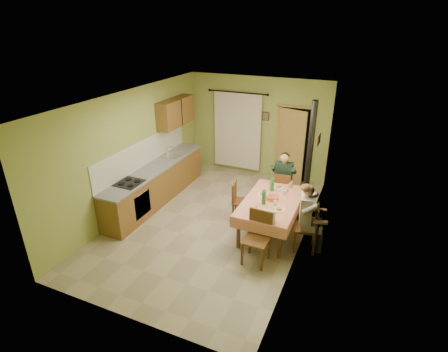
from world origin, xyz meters
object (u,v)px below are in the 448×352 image
at_px(chair_far, 281,198).
at_px(chair_near, 256,248).
at_px(chair_left, 241,209).
at_px(man_right, 308,210).
at_px(man_far, 283,175).
at_px(stove_flue, 306,185).
at_px(chair_right, 305,236).
at_px(dining_table, 271,216).

distance_m(chair_far, chair_near, 2.13).
relative_size(chair_left, man_right, 0.68).
height_order(chair_far, man_far, man_far).
bearing_deg(stove_flue, chair_right, -74.69).
distance_m(chair_right, man_right, 0.59).
xyz_separation_m(chair_near, man_far, (-0.09, 2.14, 0.59)).
bearing_deg(chair_near, chair_right, -133.12).
xyz_separation_m(dining_table, chair_right, (0.81, -0.31, -0.09)).
relative_size(chair_right, man_far, 0.71).
relative_size(chair_near, chair_right, 1.04).
xyz_separation_m(chair_near, man_right, (0.75, 0.76, 0.59)).
bearing_deg(chair_far, dining_table, -91.33).
height_order(chair_right, man_far, man_far).
height_order(chair_left, man_right, man_right).
height_order(chair_near, man_right, man_right).
distance_m(dining_table, chair_right, 0.87).
bearing_deg(man_far, chair_far, -90.00).
distance_m(chair_far, man_right, 1.71).
relative_size(chair_near, stove_flue, 0.36).
distance_m(chair_near, chair_right, 1.07).
distance_m(dining_table, stove_flue, 0.99).
relative_size(dining_table, chair_far, 1.92).
relative_size(chair_far, man_right, 0.70).
height_order(chair_far, chair_left, chair_far).
bearing_deg(stove_flue, chair_near, -110.05).
height_order(chair_right, stove_flue, stove_flue).
bearing_deg(man_right, chair_far, 20.48).
height_order(chair_far, man_right, man_right).
distance_m(man_far, man_right, 1.62).
bearing_deg(chair_left, chair_near, 20.87).
distance_m(chair_left, stove_flue, 1.55).
distance_m(dining_table, chair_far, 1.07).
bearing_deg(chair_near, man_far, -85.67).
bearing_deg(chair_near, chair_left, -56.05).
distance_m(chair_far, man_far, 0.59).
bearing_deg(stove_flue, chair_far, 136.31).
relative_size(chair_near, man_far, 0.73).
height_order(man_far, stove_flue, stove_flue).
distance_m(chair_right, man_far, 1.73).
bearing_deg(chair_near, chair_far, -85.68).
relative_size(chair_right, stove_flue, 0.35).
height_order(dining_table, man_far, man_far).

